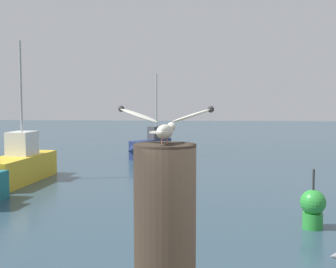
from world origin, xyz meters
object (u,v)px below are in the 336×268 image
object	(u,v)px
boat_yellow	(13,167)
seagull	(165,125)
boat_navy	(150,146)
mooring_post	(165,217)
channel_buoy	(313,207)

from	to	relation	value
boat_yellow	seagull	bearing A→B (deg)	-60.95
boat_navy	mooring_post	bearing A→B (deg)	-82.41
seagull	boat_navy	size ratio (longest dim) A/B	0.16
mooring_post	boat_navy	xyz separation A→B (m)	(-2.47, 18.56, -1.42)
seagull	boat_navy	xyz separation A→B (m)	(-2.47, 18.56, -2.07)
mooring_post	boat_yellow	xyz separation A→B (m)	(-6.23, 11.23, -1.43)
mooring_post	channel_buoy	size ratio (longest dim) A/B	0.78
mooring_post	seagull	distance (m)	0.65
boat_navy	channel_buoy	size ratio (longest dim) A/B	3.14
mooring_post	channel_buoy	xyz separation A→B (m)	(2.65, 6.77, -1.53)
mooring_post	boat_navy	distance (m)	18.78
mooring_post	channel_buoy	distance (m)	7.43
mooring_post	channel_buoy	world-z (taller)	mooring_post
mooring_post	boat_yellow	distance (m)	12.92
boat_yellow	channel_buoy	world-z (taller)	boat_yellow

